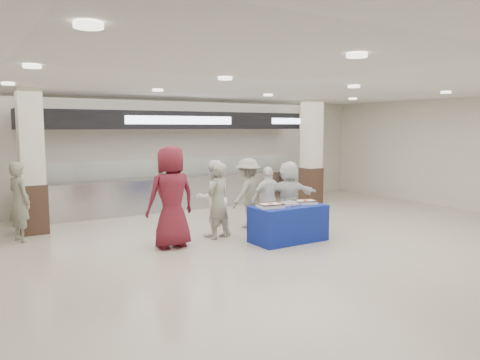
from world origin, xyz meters
TOP-DOWN VIEW (x-y plane):
  - ground at (0.00, 0.00)m, footprint 14.00×14.00m
  - serving_line at (0.00, 5.40)m, footprint 8.70×0.85m
  - column_left at (-4.00, 4.20)m, footprint 0.55×0.55m
  - column_right at (4.00, 4.20)m, footprint 0.55×0.55m
  - display_table at (0.36, 0.63)m, footprint 1.55×0.79m
  - sheet_cake_left at (-0.10, 0.63)m, footprint 0.53×0.44m
  - sheet_cake_right at (0.80, 0.62)m, footprint 0.51×0.45m
  - cupcake_tray at (0.42, 0.65)m, footprint 0.42×0.34m
  - civilian_maroon at (-1.89, 1.46)m, footprint 1.01×0.68m
  - soldier_a at (-0.75, 1.61)m, footprint 0.69×0.59m
  - chef_tall at (-0.73, 1.86)m, footprint 0.83×0.66m
  - chef_short at (0.60, 1.67)m, footprint 0.89×0.44m
  - soldier_b at (0.39, 2.23)m, footprint 1.21×0.98m
  - civilian_white at (1.07, 1.55)m, footprint 1.55×0.90m
  - soldier_bg at (-4.35, 3.56)m, footprint 0.59×0.71m

SIDE VIEW (x-z plane):
  - ground at x=0.00m, z-range 0.00..0.00m
  - display_table at x=0.36m, z-range 0.00..0.75m
  - chef_short at x=0.60m, z-range 0.00..1.47m
  - cupcake_tray at x=0.42m, z-range 0.75..0.81m
  - civilian_white at x=1.07m, z-range 0.00..1.59m
  - sheet_cake_right at x=0.80m, z-range 0.75..0.84m
  - sheet_cake_left at x=-0.10m, z-range 0.75..0.85m
  - soldier_a at x=-0.75m, z-range 0.00..1.61m
  - soldier_b at x=0.39m, z-range 0.00..1.64m
  - chef_tall at x=-0.73m, z-range 0.00..1.65m
  - soldier_bg at x=-4.35m, z-range 0.00..1.66m
  - civilian_maroon at x=-1.89m, z-range 0.00..2.01m
  - serving_line at x=0.00m, z-range -0.24..2.56m
  - column_left at x=-4.00m, z-range -0.07..3.13m
  - column_right at x=4.00m, z-range -0.07..3.13m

